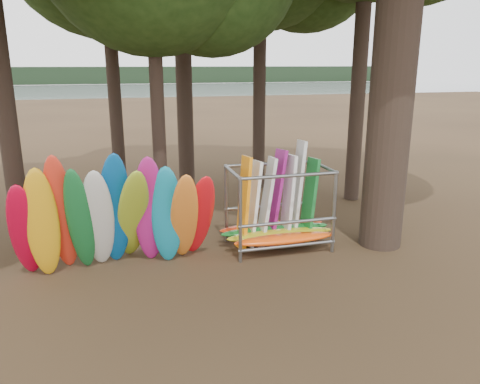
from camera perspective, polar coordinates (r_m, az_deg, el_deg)
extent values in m
plane|color=#47331E|center=(12.01, -1.24, -8.53)|extent=(120.00, 120.00, 0.00)
plane|color=gray|center=(70.87, -13.30, 11.11)|extent=(160.00, 160.00, 0.00)
cube|color=black|center=(120.72, -14.37, 13.63)|extent=(160.00, 4.00, 4.00)
cylinder|color=black|center=(16.82, -15.40, 16.27)|extent=(0.44, 0.44, 10.55)
cylinder|color=black|center=(18.80, -7.01, 18.26)|extent=(0.64, 0.64, 11.67)
cylinder|color=black|center=(18.56, 2.44, 17.85)|extent=(0.49, 0.49, 11.33)
cylinder|color=black|center=(13.47, -10.23, 14.57)|extent=(0.39, 0.39, 9.46)
cylinder|color=black|center=(17.32, 14.77, 20.12)|extent=(0.52, 0.52, 12.87)
ellipsoid|color=#BC0324|center=(11.63, -24.74, -4.37)|extent=(0.75, 1.39, 2.58)
ellipsoid|color=orange|center=(11.40, -22.95, -3.67)|extent=(0.82, 1.13, 2.86)
ellipsoid|color=red|center=(11.50, -20.93, -2.63)|extent=(0.68, 1.42, 3.13)
ellipsoid|color=#16632D|center=(11.37, -18.93, -3.39)|extent=(0.70, 1.50, 2.87)
ellipsoid|color=silver|center=(11.44, -16.90, -3.32)|extent=(0.76, 1.50, 2.79)
ellipsoid|color=#084F94|center=(11.46, -14.96, -2.25)|extent=(0.87, 1.49, 3.10)
ellipsoid|color=#9AB326|center=(11.54, -12.93, -2.91)|extent=(1.01, 2.16, 2.83)
ellipsoid|color=#AC1A71|center=(11.46, -10.96, -2.31)|extent=(0.80, 1.27, 2.97)
ellipsoid|color=teal|center=(11.44, -8.89, -2.91)|extent=(0.84, 1.06, 2.70)
ellipsoid|color=orange|center=(11.40, -6.83, -3.20)|extent=(0.73, 1.73, 2.67)
ellipsoid|color=red|center=(11.68, -5.04, -3.02)|extent=(0.90, 1.65, 2.51)
ellipsoid|color=#FF510E|center=(12.41, 5.47, -5.70)|extent=(2.78, 0.55, 0.24)
ellipsoid|color=#B2A917|center=(12.72, 4.92, -5.15)|extent=(3.00, 0.55, 0.24)
ellipsoid|color=#186C24|center=(13.05, 4.35, -4.59)|extent=(3.14, 0.55, 0.24)
ellipsoid|color=red|center=(13.30, 3.94, -4.18)|extent=(3.07, 0.55, 0.24)
cube|color=orange|center=(12.45, 0.47, -1.47)|extent=(0.37, 0.80, 2.55)
cube|color=white|center=(12.73, 1.60, -1.48)|extent=(0.44, 0.79, 2.38)
cube|color=silver|center=(12.62, 3.21, -1.36)|extent=(0.52, 0.76, 2.49)
cube|color=#88166A|center=(12.87, 4.26, -0.65)|extent=(0.59, 0.83, 2.65)
cube|color=silver|center=(12.82, 5.87, -1.11)|extent=(0.34, 0.77, 2.53)
cube|color=silver|center=(13.03, 6.90, -0.04)|extent=(0.44, 0.78, 2.88)
cube|color=#18702D|center=(13.07, 8.42, -1.13)|extent=(0.42, 0.78, 2.41)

